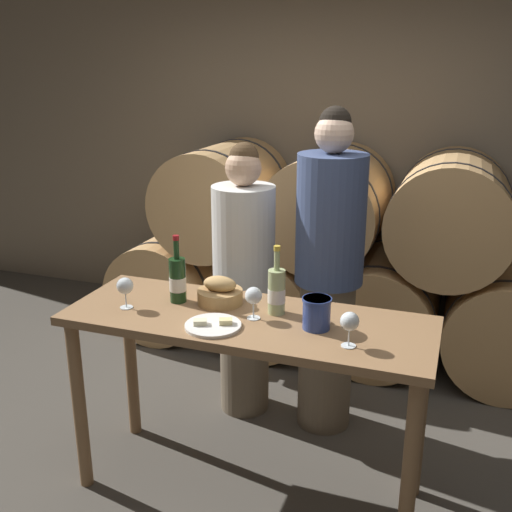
# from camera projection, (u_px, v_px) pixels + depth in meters

# --- Properties ---
(ground_plane) EXTENTS (10.00, 10.00, 0.00)m
(ground_plane) POSITION_uv_depth(u_px,v_px,m) (248.00, 487.00, 2.95)
(ground_plane) COLOR #4C473F
(stone_wall_back) EXTENTS (10.00, 0.12, 3.20)m
(stone_wall_back) POSITION_uv_depth(u_px,v_px,m) (351.00, 118.00, 4.50)
(stone_wall_back) COLOR gray
(stone_wall_back) RESTS_ON ground_plane
(barrel_stack) EXTENTS (3.16, 0.97, 1.45)m
(barrel_stack) POSITION_uv_depth(u_px,v_px,m) (329.00, 259.00, 4.24)
(barrel_stack) COLOR tan
(barrel_stack) RESTS_ON ground_plane
(tasting_table) EXTENTS (1.66, 0.59, 0.92)m
(tasting_table) POSITION_uv_depth(u_px,v_px,m) (247.00, 346.00, 2.72)
(tasting_table) COLOR olive
(tasting_table) RESTS_ON ground_plane
(person_left) EXTENTS (0.35, 0.35, 1.60)m
(person_left) POSITION_uv_depth(u_px,v_px,m) (244.00, 282.00, 3.41)
(person_left) COLOR #756651
(person_left) RESTS_ON ground_plane
(person_right) EXTENTS (0.37, 0.37, 1.80)m
(person_right) POSITION_uv_depth(u_px,v_px,m) (329.00, 274.00, 3.22)
(person_right) COLOR #756651
(person_right) RESTS_ON ground_plane
(wine_bottle_red) EXTENTS (0.08, 0.08, 0.33)m
(wine_bottle_red) POSITION_uv_depth(u_px,v_px,m) (178.00, 280.00, 2.81)
(wine_bottle_red) COLOR #193819
(wine_bottle_red) RESTS_ON tasting_table
(wine_bottle_white) EXTENTS (0.08, 0.08, 0.32)m
(wine_bottle_white) POSITION_uv_depth(u_px,v_px,m) (277.00, 291.00, 2.68)
(wine_bottle_white) COLOR #ADBC7F
(wine_bottle_white) RESTS_ON tasting_table
(blue_crock) EXTENTS (0.13, 0.13, 0.14)m
(blue_crock) POSITION_uv_depth(u_px,v_px,m) (317.00, 312.00, 2.54)
(blue_crock) COLOR navy
(blue_crock) RESTS_ON tasting_table
(bread_basket) EXTENTS (0.21, 0.21, 0.13)m
(bread_basket) POSITION_uv_depth(u_px,v_px,m) (220.00, 293.00, 2.81)
(bread_basket) COLOR #A87F4C
(bread_basket) RESTS_ON tasting_table
(cheese_plate) EXTENTS (0.24, 0.24, 0.04)m
(cheese_plate) POSITION_uv_depth(u_px,v_px,m) (213.00, 325.00, 2.57)
(cheese_plate) COLOR white
(cheese_plate) RESTS_ON tasting_table
(wine_glass_far_left) EXTENTS (0.08, 0.08, 0.15)m
(wine_glass_far_left) POSITION_uv_depth(u_px,v_px,m) (125.00, 287.00, 2.74)
(wine_glass_far_left) COLOR white
(wine_glass_far_left) RESTS_ON tasting_table
(wine_glass_left) EXTENTS (0.08, 0.08, 0.15)m
(wine_glass_left) POSITION_uv_depth(u_px,v_px,m) (254.00, 296.00, 2.62)
(wine_glass_left) COLOR white
(wine_glass_left) RESTS_ON tasting_table
(wine_glass_center) EXTENTS (0.08, 0.08, 0.15)m
(wine_glass_center) POSITION_uv_depth(u_px,v_px,m) (350.00, 322.00, 2.36)
(wine_glass_center) COLOR white
(wine_glass_center) RESTS_ON tasting_table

